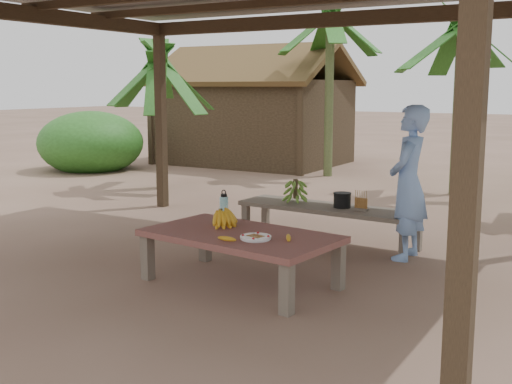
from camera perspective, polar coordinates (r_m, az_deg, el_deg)
The scene contains 16 objects.
ground at distance 6.75m, azimuth -1.87°, elevation -6.63°, with size 80.00×80.00×0.00m, color brown.
work_table at distance 6.05m, azimuth -1.40°, elevation -4.25°, with size 1.90×1.20×0.50m.
bench at distance 7.69m, azimuth 6.43°, elevation -1.66°, with size 2.23×0.70×0.45m.
ripe_banana_bunch at distance 6.31m, azimuth -3.16°, elevation -2.19°, with size 0.31×0.27×0.19m, color gold, non-canonical shape.
plate at distance 5.77m, azimuth -0.03°, elevation -4.08°, with size 0.28×0.28×0.04m.
loose_banana_front at distance 5.71m, azimuth -2.60°, elevation -4.18°, with size 0.04×0.17×0.04m, color gold.
loose_banana_side at distance 5.75m, azimuth 2.91°, elevation -4.08°, with size 0.04×0.15×0.04m, color gold.
water_flask at distance 6.55m, azimuth -2.87°, elevation -1.41°, with size 0.09×0.09×0.32m.
green_banana_stalk at distance 7.86m, azimuth 3.53°, elevation 0.16°, with size 0.27×0.27×0.30m, color #598C2D, non-canonical shape.
cooking_pot at distance 7.60m, azimuth 7.67°, elevation -0.75°, with size 0.20×0.20×0.17m, color black.
skewer_rack at distance 7.43m, azimuth 9.33°, elevation -0.75°, with size 0.18×0.08×0.24m, color #A57F47, non-canonical shape.
woman at distance 7.07m, azimuth 13.39°, elevation 0.79°, with size 0.61×0.40×1.67m, color #749ADC.
hut at distance 15.68m, azimuth -0.11°, elevation 6.63°, with size 4.40×3.43×2.85m.
banana_plant_n at distance 11.55m, azimuth 17.81°, elevation 12.68°, with size 1.80×1.80×3.10m.
banana_plant_nw at distance 13.47m, azimuth 6.63°, elevation 14.31°, with size 1.80×1.80×3.53m.
banana_plant_w at distance 11.87m, azimuth -8.64°, elevation 10.07°, with size 1.80×1.80×2.49m.
Camera 1 is at (3.48, -5.47, 1.86)m, focal length 45.00 mm.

